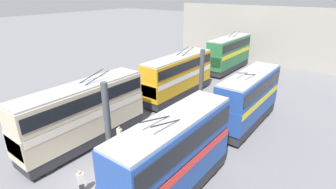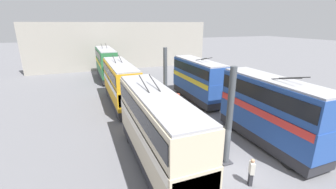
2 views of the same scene
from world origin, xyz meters
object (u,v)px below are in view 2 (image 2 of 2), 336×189
at_px(bus_right_far, 106,62).
at_px(oil_drum, 178,97).
at_px(person_aisle_foreground, 251,171).
at_px(person_aisle_midway, 181,110).
at_px(bus_left_near, 271,108).
at_px(bus_right_mid, 121,81).
at_px(bus_right_near, 157,127).
at_px(person_by_right_row, 177,138).
at_px(bus_left_far, 198,78).

distance_m(bus_right_far, oil_drum, 16.10).
relative_size(person_aisle_foreground, person_aisle_midway, 0.97).
xyz_separation_m(person_aisle_midway, oil_drum, (5.04, -1.86, -0.50)).
distance_m(bus_left_near, bus_right_mid, 15.77).
height_order(bus_right_near, oil_drum, bus_right_near).
distance_m(person_by_right_row, person_aisle_midway, 5.36).
distance_m(person_by_right_row, person_aisle_foreground, 5.79).
height_order(bus_left_far, bus_right_near, bus_right_near).
bearing_deg(bus_left_far, oil_drum, 79.80).
distance_m(bus_right_mid, bus_right_far, 13.25).
bearing_deg(oil_drum, bus_left_far, -100.20).
bearing_deg(person_aisle_foreground, bus_left_far, 98.26).
bearing_deg(bus_right_mid, bus_left_near, -145.57).
distance_m(bus_left_near, oil_drum, 12.23).
xyz_separation_m(bus_right_mid, oil_drum, (-1.28, -6.50, -2.30)).
xyz_separation_m(bus_left_far, person_aisle_foreground, (-14.64, 4.45, -1.87)).
bearing_deg(bus_left_near, bus_right_far, 18.76).
bearing_deg(bus_right_near, bus_right_far, 0.00).
bearing_deg(person_aisle_midway, bus_right_far, -42.89).
relative_size(bus_right_mid, bus_right_far, 1.05).
bearing_deg(person_aisle_midway, person_by_right_row, 95.86).
distance_m(bus_right_mid, person_aisle_foreground, 17.05).
distance_m(bus_right_mid, person_aisle_midway, 8.04).
xyz_separation_m(bus_right_far, oil_drum, (-14.53, -6.50, -2.44)).
bearing_deg(person_aisle_foreground, bus_right_far, 123.74).
distance_m(bus_left_near, person_aisle_foreground, 5.94).
relative_size(bus_left_near, person_aisle_foreground, 5.22).
distance_m(bus_right_near, oil_drum, 13.33).
height_order(bus_right_near, bus_right_mid, bus_right_near).
bearing_deg(bus_left_far, person_by_right_row, 143.98).
relative_size(bus_right_mid, person_aisle_midway, 5.85).
distance_m(bus_right_near, bus_right_far, 25.92).
bearing_deg(bus_right_far, bus_right_near, 180.00).
xyz_separation_m(bus_right_mid, person_aisle_foreground, (-16.36, -4.46, -1.83)).
bearing_deg(bus_right_near, person_by_right_row, -52.80).
relative_size(bus_left_far, bus_right_far, 0.91).
relative_size(bus_left_near, bus_right_mid, 0.86).
distance_m(person_by_right_row, oil_drum, 10.72).
relative_size(bus_left_near, bus_right_far, 0.91).
relative_size(bus_left_near, oil_drum, 9.90).
height_order(bus_left_near, bus_right_mid, bus_left_near).
bearing_deg(oil_drum, person_aisle_foreground, 172.32).
distance_m(bus_left_far, bus_right_near, 14.12).
bearing_deg(bus_left_far, bus_right_near, 140.86).
height_order(bus_left_near, bus_right_far, bus_left_near).
relative_size(bus_left_near, bus_right_near, 0.85).
bearing_deg(bus_right_near, bus_left_near, -92.15).
height_order(bus_left_near, person_by_right_row, bus_left_near).
bearing_deg(bus_right_far, bus_left_near, -161.24).
xyz_separation_m(bus_left_near, person_aisle_foreground, (-3.35, 4.45, -2.05)).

